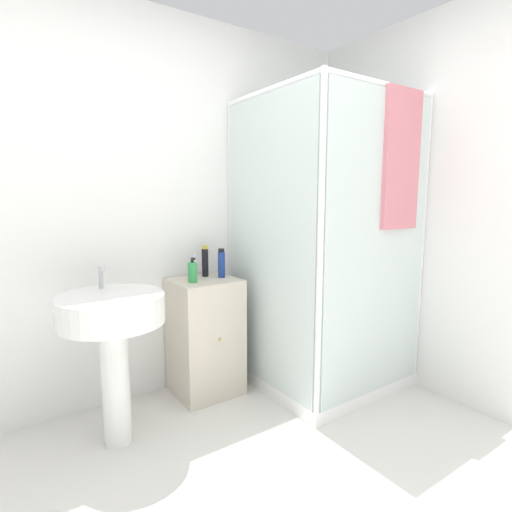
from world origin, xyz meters
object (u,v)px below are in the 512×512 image
at_px(sink, 113,328).
at_px(soap_dispenser, 193,272).
at_px(shampoo_bottle_tall_black, 205,261).
at_px(shampoo_bottle_blue, 221,264).
at_px(lotion_bottle_white, 194,268).

bearing_deg(sink, soap_dispenser, 19.66).
distance_m(shampoo_bottle_tall_black, shampoo_bottle_blue, 0.12).
bearing_deg(soap_dispenser, shampoo_bottle_tall_black, 39.35).
bearing_deg(sink, lotion_bottle_white, 26.42).
distance_m(shampoo_bottle_blue, lotion_bottle_white, 0.19).
xyz_separation_m(soap_dispenser, shampoo_bottle_tall_black, (0.16, 0.13, 0.04)).
xyz_separation_m(soap_dispenser, shampoo_bottle_blue, (0.23, 0.03, 0.03)).
distance_m(sink, shampoo_bottle_tall_black, 0.82).
bearing_deg(sink, shampoo_bottle_tall_black, 24.61).
bearing_deg(lotion_bottle_white, soap_dispenser, -119.11).
distance_m(sink, lotion_bottle_white, 0.72).
xyz_separation_m(sink, lotion_bottle_white, (0.62, 0.31, 0.21)).
relative_size(sink, soap_dispenser, 5.95).
distance_m(soap_dispenser, shampoo_bottle_blue, 0.23).
xyz_separation_m(sink, shampoo_bottle_blue, (0.79, 0.23, 0.23)).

